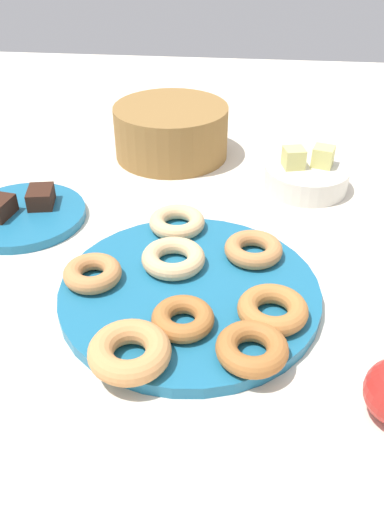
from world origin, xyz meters
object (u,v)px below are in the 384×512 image
(donut_4, at_px, (130,351))
(donut_5, at_px, (92,274))
(donut_0, at_px, (252,349))
(fruit_bowl, at_px, (306,178))
(cake_plate, at_px, (23,216))
(donut_1, at_px, (253,249))
(melon_chunk_left, at_px, (294,158))
(brownie_far, at_px, (41,197))
(donut_6, at_px, (180,318))
(donut_7, at_px, (273,310))
(basket, at_px, (171,131))
(donut_3, at_px, (177,222))
(donut_plate, at_px, (190,292))
(donut_2, at_px, (173,258))
(melon_chunk_right, at_px, (323,156))

(donut_4, relative_size, donut_5, 1.20)
(donut_0, height_order, fruit_bowl, donut_0)
(donut_4, relative_size, fruit_bowl, 0.63)
(fruit_bowl, bearing_deg, cake_plate, -161.26)
(donut_4, bearing_deg, donut_1, 58.25)
(cake_plate, xyz_separation_m, melon_chunk_left, (0.45, 0.16, 0.05))
(brownie_far, bearing_deg, melon_chunk_left, 17.74)
(donut_4, xyz_separation_m, cake_plate, (-0.25, 0.31, -0.02))
(donut_6, relative_size, donut_7, 0.87)
(basket, xyz_separation_m, fruit_bowl, (0.27, -0.12, -0.03))
(donut_6, bearing_deg, donut_1, 60.86)
(donut_0, relative_size, donut_6, 1.09)
(fruit_bowl, bearing_deg, brownie_far, -163.24)
(brownie_far, bearing_deg, donut_0, -41.46)
(donut_3, distance_m, donut_4, 0.29)
(donut_6, height_order, fruit_bowl, same)
(basket, height_order, fruit_bowl, basket)
(donut_plate, distance_m, donut_2, 0.06)
(donut_5, bearing_deg, donut_0, -28.53)
(donut_0, distance_m, brownie_far, 0.48)
(donut_0, relative_size, fruit_bowl, 0.56)
(donut_0, bearing_deg, donut_7, 70.48)
(donut_1, relative_size, cake_plate, 0.41)
(donut_3, xyz_separation_m, melon_chunk_right, (0.24, 0.20, 0.03))
(donut_2, distance_m, donut_4, 0.19)
(donut_2, height_order, donut_7, same)
(donut_2, xyz_separation_m, melon_chunk_right, (0.23, 0.30, 0.03))
(donut_3, height_order, basket, basket)
(donut_3, height_order, donut_7, donut_7)
(donut_7, bearing_deg, donut_5, 168.68)
(cake_plate, bearing_deg, donut_3, -5.92)
(donut_2, relative_size, donut_6, 1.16)
(cake_plate, relative_size, melon_chunk_left, 5.84)
(donut_4, relative_size, brownie_far, 1.79)
(cake_plate, bearing_deg, donut_4, -51.59)
(donut_3, relative_size, cake_plate, 0.42)
(donut_4, bearing_deg, fruit_bowl, 64.01)
(cake_plate, distance_m, brownie_far, 0.04)
(donut_5, height_order, donut_7, donut_7)
(donut_6, relative_size, cake_plate, 0.37)
(donut_6, bearing_deg, donut_3, 98.21)
(donut_7, bearing_deg, donut_4, -150.74)
(donut_3, bearing_deg, brownie_far, 167.35)
(fruit_bowl, bearing_deg, donut_5, -132.92)
(donut_plate, distance_m, cake_plate, 0.35)
(donut_1, relative_size, donut_5, 1.06)
(donut_5, xyz_separation_m, cake_plate, (-0.17, 0.17, -0.02))
(donut_0, relative_size, donut_2, 0.93)
(donut_1, bearing_deg, donut_plate, -136.32)
(donut_7, bearing_deg, donut_6, -166.57)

